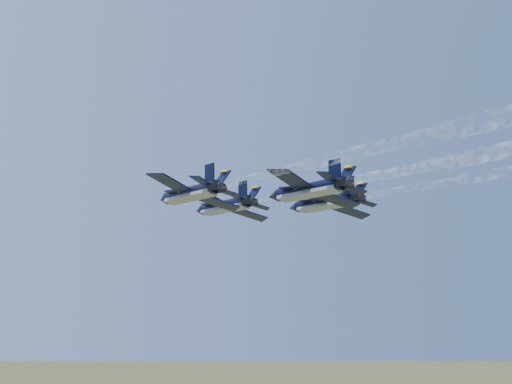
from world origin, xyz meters
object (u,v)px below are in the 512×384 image
jet_slot (308,190)px  jet_right (325,203)px  jet_lead (224,206)px  jet_left (190,193)px

jet_slot → jet_right: bearing=44.7°
jet_slot → jet_lead: bearing=88.9°
jet_lead → jet_left: same height
jet_lead → jet_left: size_ratio=1.00×
jet_lead → jet_slot: bearing=-91.1°
jet_left → jet_slot: 15.87m
jet_right → jet_left: bearing=178.7°
jet_lead → jet_right: bearing=-48.9°
jet_lead → jet_slot: same height
jet_left → jet_right: 22.06m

